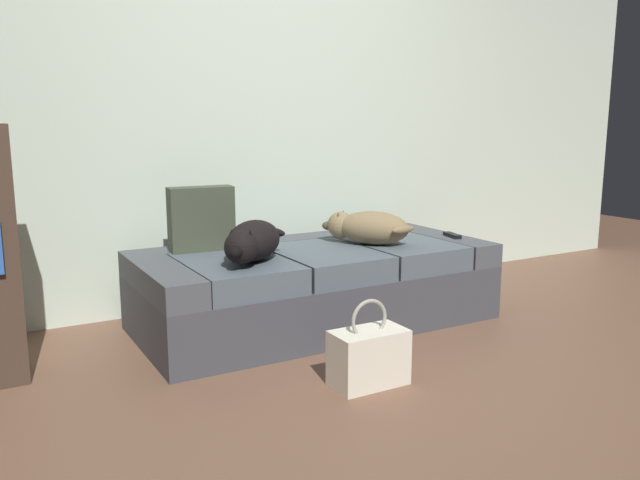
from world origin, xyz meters
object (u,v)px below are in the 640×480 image
object	(u,v)px
tv_remote	(452,235)
handbag	(369,356)
dog_dark	(252,241)
dog_tan	(367,227)
couch	(315,286)
throw_pillow	(201,219)

from	to	relation	value
tv_remote	handbag	world-z (taller)	tv_remote
dog_dark	dog_tan	xyz separation A→B (m)	(0.75, 0.09, -0.01)
dog_dark	handbag	distance (m)	0.84
couch	throw_pillow	bearing A→B (deg)	157.12
dog_dark	tv_remote	bearing A→B (deg)	0.80
dog_tan	handbag	bearing A→B (deg)	-123.17
tv_remote	throw_pillow	size ratio (longest dim) A/B	0.44
couch	dog_dark	world-z (taller)	dog_dark
couch	dog_tan	world-z (taller)	dog_tan
dog_dark	throw_pillow	distance (m)	0.41
tv_remote	handbag	bearing A→B (deg)	-133.43
tv_remote	dog_tan	bearing A→B (deg)	-175.16
couch	handbag	distance (m)	0.88
dog_tan	throw_pillow	world-z (taller)	throw_pillow
dog_tan	throw_pillow	size ratio (longest dim) A/B	1.43
dog_dark	handbag	bearing A→B (deg)	-72.62
dog_dark	throw_pillow	size ratio (longest dim) A/B	1.50
throw_pillow	dog_dark	bearing A→B (deg)	-72.34
dog_tan	tv_remote	size ratio (longest dim) A/B	3.25
dog_tan	handbag	distance (m)	1.04
dog_dark	tv_remote	xyz separation A→B (m)	(1.30, 0.02, -0.09)
tv_remote	handbag	distance (m)	1.34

